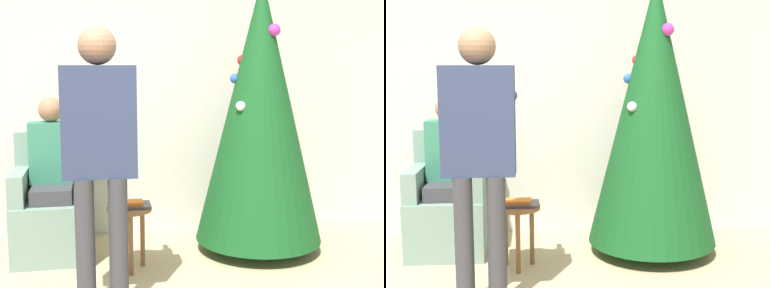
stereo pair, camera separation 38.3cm
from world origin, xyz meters
The scene contains 8 objects.
wall_back centered at (0.00, 2.23, 1.35)m, with size 8.00×0.06×2.70m.
christmas_tree centered at (1.03, 1.55, 1.18)m, with size 1.06×1.06×2.26m.
armchair centered at (-0.66, 1.73, 0.37)m, with size 0.63×0.66×1.01m.
person_seated centered at (-0.66, 1.71, 0.72)m, with size 0.36×0.46×1.30m.
person_standing centered at (-0.28, 0.63, 1.09)m, with size 0.47×0.57×1.79m.
side_stool centered at (-0.07, 1.28, 0.39)m, with size 0.34×0.34×0.49m.
laptop centered at (-0.07, 1.28, 0.50)m, with size 0.32×0.21×0.02m.
book centered at (-0.07, 1.28, 0.53)m, with size 0.20×0.13×0.02m.
Camera 2 is at (0.08, -2.72, 1.55)m, focal length 50.00 mm.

